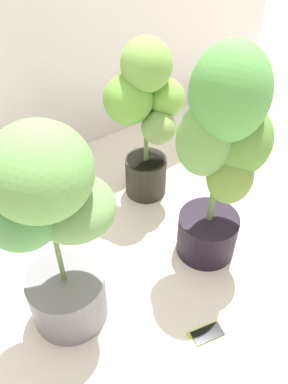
# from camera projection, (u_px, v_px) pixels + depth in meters

# --- Properties ---
(ground_plane) EXTENTS (8.00, 8.00, 0.00)m
(ground_plane) POSITION_uv_depth(u_px,v_px,m) (135.00, 262.00, 1.69)
(ground_plane) COLOR silver
(ground_plane) RESTS_ON ground
(potted_plant_back_right) EXTENTS (0.37, 0.33, 0.78)m
(potted_plant_back_right) POSITION_uv_depth(u_px,v_px,m) (145.00, 113.00, 1.70)
(potted_plant_back_right) COLOR #2C2B22
(potted_plant_back_right) RESTS_ON ground
(potted_plant_front_left) EXTENTS (0.43, 0.41, 0.83)m
(potted_plant_front_left) POSITION_uv_depth(u_px,v_px,m) (53.00, 227.00, 1.19)
(potted_plant_front_left) COLOR slate
(potted_plant_front_left) RESTS_ON ground
(potted_plant_front_right) EXTENTS (0.41, 0.34, 0.92)m
(potted_plant_front_right) POSITION_uv_depth(u_px,v_px,m) (223.00, 151.00, 1.38)
(potted_plant_front_right) COLOR black
(potted_plant_front_right) RESTS_ON ground
(cell_phone) EXTENTS (0.16, 0.10, 0.01)m
(cell_phone) POSITION_uv_depth(u_px,v_px,m) (207.00, 334.00, 1.45)
(cell_phone) COLOR #C7D151
(cell_phone) RESTS_ON ground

